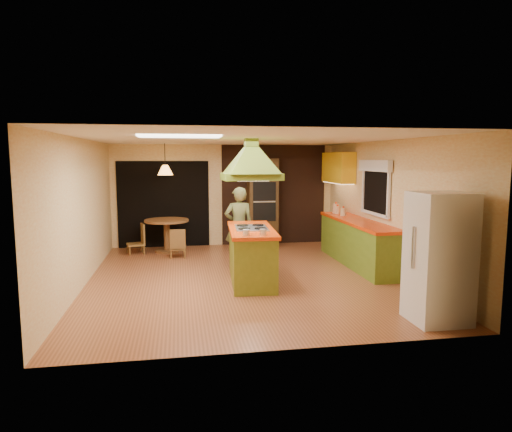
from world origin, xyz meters
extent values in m
plane|color=#9C5633|center=(0.00, 0.00, 0.00)|extent=(6.50, 6.50, 0.00)
plane|color=beige|center=(0.00, 3.25, 1.25)|extent=(5.50, 0.00, 5.50)
plane|color=beige|center=(0.00, -3.25, 1.25)|extent=(5.50, 0.00, 5.50)
plane|color=beige|center=(-2.75, 0.00, 1.25)|extent=(0.00, 6.50, 6.50)
plane|color=beige|center=(2.75, 0.00, 1.25)|extent=(0.00, 6.50, 6.50)
plane|color=silver|center=(0.00, 0.00, 2.50)|extent=(6.50, 6.50, 0.00)
cube|color=#381E14|center=(1.25, 3.23, 1.25)|extent=(2.64, 0.03, 2.50)
cube|color=black|center=(-1.50, 3.23, 1.05)|extent=(2.20, 0.03, 2.10)
cube|color=olive|center=(2.45, 0.60, 0.43)|extent=(0.58, 3.00, 0.86)
cube|color=#E53807|center=(2.45, 0.60, 0.89)|extent=(0.62, 3.05, 0.06)
cube|color=yellow|center=(2.57, 2.20, 1.95)|extent=(0.34, 1.40, 0.70)
cube|color=black|center=(2.72, 0.40, 1.55)|extent=(0.03, 1.16, 0.96)
cube|color=white|center=(2.67, 0.40, 2.02)|extent=(0.10, 1.35, 0.22)
cube|color=white|center=(-1.10, -1.20, 2.48)|extent=(1.20, 0.60, 0.03)
cube|color=olive|center=(0.11, -0.29, 0.44)|extent=(0.83, 1.86, 0.89)
cube|color=#D63A07|center=(0.11, -0.29, 0.92)|extent=(0.89, 1.95, 0.06)
cube|color=silver|center=(0.11, -0.29, 0.96)|extent=(0.60, 0.84, 0.02)
cube|color=#5D751D|center=(0.11, -0.29, 1.85)|extent=(1.03, 0.76, 0.12)
pyramid|color=#5D751D|center=(0.11, -0.29, 2.35)|extent=(1.03, 0.76, 0.45)
cube|color=#5D751D|center=(0.11, -0.29, 2.43)|extent=(0.22, 0.22, 0.14)
imported|color=#4D512B|center=(0.06, 1.01, 0.80)|extent=(0.58, 0.38, 1.59)
cube|color=white|center=(2.23, -2.68, 0.86)|extent=(0.71, 0.67, 1.73)
cube|color=#462F16|center=(0.90, 2.95, 1.08)|extent=(0.72, 0.58, 2.16)
cube|color=black|center=(0.90, 2.65, 1.38)|extent=(0.56, 0.02, 0.45)
cube|color=black|center=(0.90, 2.65, 0.88)|extent=(0.56, 0.02, 0.45)
cylinder|color=brown|center=(-1.42, 2.57, 0.74)|extent=(1.01, 1.01, 0.05)
cylinder|color=brown|center=(-1.42, 2.57, 0.38)|extent=(0.14, 0.14, 0.71)
cylinder|color=brown|center=(-1.42, 2.57, 0.03)|extent=(0.57, 0.57, 0.05)
cone|color=#FF9E3F|center=(-1.42, 2.57, 1.90)|extent=(0.43, 0.43, 0.23)
cylinder|color=beige|center=(2.40, 1.81, 1.03)|extent=(0.18, 0.18, 0.22)
cylinder|color=#F6E7C6|center=(2.40, 1.70, 1.01)|extent=(0.13, 0.13, 0.17)
cylinder|color=beige|center=(2.40, 1.34, 1.01)|extent=(0.14, 0.14, 0.17)
camera|label=1|loc=(-1.13, -8.07, 2.16)|focal=32.00mm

